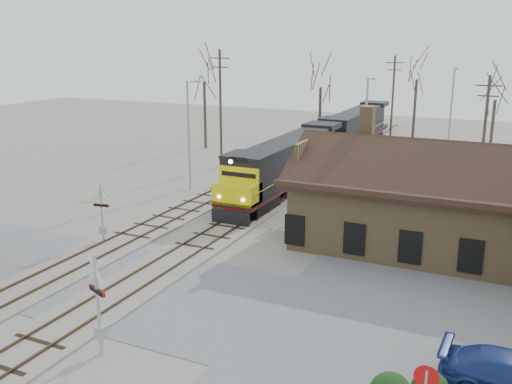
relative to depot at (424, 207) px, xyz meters
The scene contains 19 objects.
ground 17.14m from the depot, 134.97° to the right, with size 140.00×140.00×0.00m, color gray.
road 17.13m from the depot, 134.97° to the right, with size 60.00×9.00×0.03m, color slate.
track_main 12.58m from the depot, 165.97° to the left, with size 3.40×90.00×0.24m.
track_siding 16.92m from the depot, 169.70° to the left, with size 3.40×90.00×0.24m.
depot is the anchor object (origin of this frame).
locomotive_lead 14.28m from the depot, 147.08° to the left, with size 2.93×19.66×4.36m.
locomotive_trailing 30.18m from the depot, 113.41° to the left, with size 2.93×19.66×4.13m.
crossbuck_near 19.82m from the depot, 117.82° to the right, with size 1.12×0.52×4.12m.
crossbuck_far 18.97m from the depot, 156.41° to the right, with size 1.03×0.29×3.64m.
streetlight_a 20.28m from the depot, 163.76° to the left, with size 0.25×2.04×8.70m.
streetlight_b 12.31m from the depot, 121.41° to the left, with size 0.25×2.04×9.02m.
streetlight_c 21.76m from the depot, 93.60° to the left, with size 0.25×2.04×9.39m.
utility_pole_a 25.15m from the depot, 146.81° to the left, with size 2.00×0.24×10.93m.
utility_pole_b 34.64m from the depot, 105.37° to the left, with size 2.00×0.24×10.00m.
utility_pole_c 15.80m from the depot, 82.78° to the left, with size 2.00×0.24×9.12m.
tree_a 35.27m from the depot, 141.53° to the left, with size 4.87×4.87×11.93m.
tree_b 29.69m from the depot, 121.04° to the left, with size 4.59×4.59×11.24m.
tree_c 38.88m from the depot, 101.04° to the left, with size 4.75×4.75×11.63m.
tree_d 29.84m from the depot, 86.31° to the left, with size 3.92×3.92×9.60m.
Camera 1 is at (16.61, -20.88, 11.93)m, focal length 40.00 mm.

